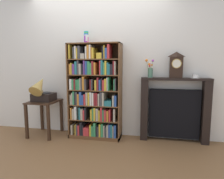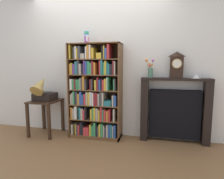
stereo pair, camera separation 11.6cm
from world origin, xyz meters
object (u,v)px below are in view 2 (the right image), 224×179
Objects in this scene: flower_vase at (150,70)px; teacup_with_saucer at (196,77)px; cup_stack at (87,38)px; mantel_clock at (177,65)px; fireplace_mantel at (174,111)px; side_table_left at (46,109)px; gramophone at (43,91)px; bookshelf at (95,94)px.

flower_vase is 0.72m from teacup_with_saucer.
mantel_clock is (1.50, 0.05, -0.46)m from cup_stack.
teacup_with_saucer is at bearing -3.24° from fireplace_mantel.
gramophone reaches higher than side_table_left.
teacup_with_saucer is (1.80, 0.05, -0.65)m from cup_stack.
fireplace_mantel is (1.50, 0.07, -1.22)m from cup_stack.
fireplace_mantel is at bearing 6.35° from gramophone.
flower_vase is (-0.41, -0.00, -0.09)m from mantel_clock.
side_table_left is 2.29m from fireplace_mantel.
gramophone is at bearing -174.76° from teacup_with_saucer.
cup_stack is (-0.14, 0.04, 0.98)m from bookshelf.
fireplace_mantel is (1.36, 0.11, -0.24)m from bookshelf.
gramophone is 3.46× the size of teacup_with_saucer.
cup_stack reaches higher than teacup_with_saucer.
teacup_with_saucer is (0.30, 0.00, -0.19)m from mantel_clock.
cup_stack is at bearing 8.68° from side_table_left.
side_table_left is 2.07× the size of flower_vase.
side_table_left is at bearing -175.29° from fireplace_mantel.
teacup_with_saucer is at bearing 5.24° from gramophone.
teacup_with_saucer reaches higher than side_table_left.
mantel_clock reaches higher than gramophone.
cup_stack reaches higher than mantel_clock.
mantel_clock is (2.28, 0.23, 0.46)m from gramophone.
mantel_clock is 2.95× the size of teacup_with_saucer.
cup_stack is 0.19× the size of fireplace_mantel.
side_table_left is at bearing -174.94° from flower_vase.
gramophone is at bearing -174.13° from mantel_clock.
mantel_clock reaches higher than flower_vase.
mantel_clock is at bearing -179.53° from teacup_with_saucer.
gramophone is 1.61× the size of flower_vase.
teacup_with_saucer is at bearing 3.79° from side_table_left.
gramophone is 2.32m from fireplace_mantel.
cup_stack reaches higher than side_table_left.
cup_stack is 1.46× the size of teacup_with_saucer.
bookshelf is at bearing 9.01° from gramophone.
flower_vase is at bearing 7.06° from gramophone.
mantel_clock is (2.28, 0.17, 0.80)m from side_table_left.
bookshelf is 3.34× the size of gramophone.
flower_vase is at bearing 5.13° from bookshelf.
bookshelf is at bearing 4.98° from side_table_left.
cup_stack is at bearing -178.36° from teacup_with_saucer.
side_table_left is at bearing -175.78° from mantel_clock.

